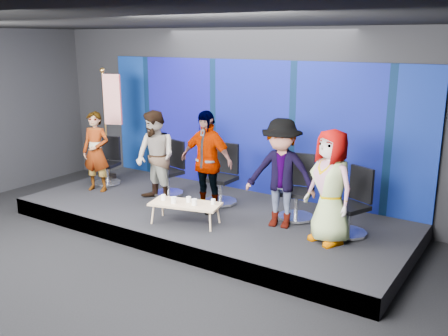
# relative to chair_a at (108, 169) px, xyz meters

# --- Properties ---
(ground) EXTENTS (10.00, 10.00, 0.00)m
(ground) POSITION_rel_chair_a_xyz_m (2.77, -2.73, -0.63)
(ground) COLOR black
(ground) RESTS_ON ground
(room_walls) EXTENTS (10.02, 8.02, 3.51)m
(room_walls) POSITION_rel_chair_a_xyz_m (2.77, -2.73, 1.80)
(room_walls) COLOR black
(room_walls) RESTS_ON ground
(riser) EXTENTS (7.00, 3.00, 0.30)m
(riser) POSITION_rel_chair_a_xyz_m (2.77, -0.23, -0.48)
(riser) COLOR black
(riser) RESTS_ON ground
(backdrop) EXTENTS (7.00, 0.08, 2.60)m
(backdrop) POSITION_rel_chair_a_xyz_m (2.77, 1.22, 0.97)
(backdrop) COLOR navy
(backdrop) RESTS_ON riser
(chair_a) EXTENTS (0.68, 0.68, 0.99)m
(chair_a) POSITION_rel_chair_a_xyz_m (0.00, 0.00, 0.00)
(chair_a) COLOR silver
(chair_a) RESTS_ON riser
(panelist_a) EXTENTS (0.66, 0.51, 1.60)m
(panelist_a) POSITION_rel_chair_a_xyz_m (0.18, -0.47, 0.48)
(panelist_a) COLOR black
(panelist_a) RESTS_ON riser
(chair_b) EXTENTS (0.72, 0.72, 1.06)m
(chair_b) POSITION_rel_chair_a_xyz_m (1.59, 0.12, 0.03)
(chair_b) COLOR silver
(chair_b) RESTS_ON riser
(panelist_b) EXTENTS (0.97, 0.83, 1.72)m
(panelist_b) POSITION_rel_chair_a_xyz_m (1.66, -0.38, 0.54)
(panelist_b) COLOR black
(panelist_b) RESTS_ON riser
(chair_c) EXTENTS (0.63, 0.63, 1.11)m
(chair_c) POSITION_rel_chair_a_xyz_m (2.73, 0.24, 0.04)
(chair_c) COLOR silver
(chair_c) RESTS_ON riser
(panelist_c) EXTENTS (1.06, 0.44, 1.81)m
(panelist_c) POSITION_rel_chair_a_xyz_m (2.73, -0.27, 0.58)
(panelist_c) COLOR black
(panelist_c) RESTS_ON riser
(chair_d) EXTENTS (0.72, 0.72, 1.10)m
(chair_d) POSITION_rel_chair_a_xyz_m (4.25, 0.26, 0.04)
(chair_d) COLOR silver
(chair_d) RESTS_ON riser
(panelist_d) EXTENTS (1.25, 0.86, 1.79)m
(panelist_d) POSITION_rel_chair_a_xyz_m (4.17, -0.24, 0.57)
(panelist_d) COLOR black
(panelist_d) RESTS_ON riser
(chair_e) EXTENTS (0.79, 0.79, 1.07)m
(chair_e) POSITION_rel_chair_a_xyz_m (5.27, 0.05, 0.03)
(chair_e) COLOR silver
(chair_e) RESTS_ON riser
(panelist_e) EXTENTS (1.00, 0.84, 1.73)m
(panelist_e) POSITION_rel_chair_a_xyz_m (5.08, -0.42, 0.54)
(panelist_e) COLOR black
(panelist_e) RESTS_ON riser
(coffee_table) EXTENTS (1.25, 0.76, 0.36)m
(coffee_table) POSITION_rel_chair_a_xyz_m (2.81, -0.99, 0.00)
(coffee_table) COLOR tan
(coffee_table) RESTS_ON riser
(mug_a) EXTENTS (0.08, 0.08, 0.09)m
(mug_a) POSITION_rel_chair_a_xyz_m (2.41, -1.07, 0.08)
(mug_a) COLOR white
(mug_a) RESTS_ON coffee_table
(mug_b) EXTENTS (0.09, 0.09, 0.11)m
(mug_b) POSITION_rel_chair_a_xyz_m (2.66, -1.10, 0.09)
(mug_b) COLOR white
(mug_b) RESTS_ON coffee_table
(mug_c) EXTENTS (0.08, 0.08, 0.10)m
(mug_c) POSITION_rel_chair_a_xyz_m (2.83, -0.93, 0.08)
(mug_c) COLOR white
(mug_c) RESTS_ON coffee_table
(mug_d) EXTENTS (0.09, 0.09, 0.10)m
(mug_d) POSITION_rel_chair_a_xyz_m (3.00, -1.00, 0.08)
(mug_d) COLOR white
(mug_d) RESTS_ON coffee_table
(mug_e) EXTENTS (0.07, 0.07, 0.09)m
(mug_e) POSITION_rel_chair_a_xyz_m (3.24, -0.79, 0.08)
(mug_e) COLOR white
(mug_e) RESTS_ON coffee_table
(flag_stand) EXTENTS (0.55, 0.32, 2.41)m
(flag_stand) POSITION_rel_chair_a_xyz_m (-0.14, 0.27, 0.95)
(flag_stand) COLOR black
(flag_stand) RESTS_ON riser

